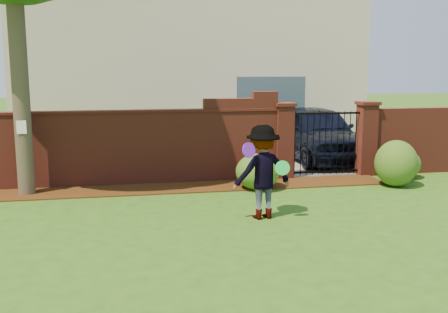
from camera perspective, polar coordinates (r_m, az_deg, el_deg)
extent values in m
cube|color=#2E5715|center=(9.10, -0.74, -8.12)|extent=(80.00, 80.00, 0.01)
cube|color=#351C09|center=(12.20, -7.96, -3.48)|extent=(11.10, 1.08, 0.03)
cube|color=maroon|center=(12.69, -13.63, 0.70)|extent=(8.70, 0.25, 1.70)
cube|color=maroon|center=(12.88, 1.77, 5.58)|extent=(1.80, 0.25, 0.30)
cube|color=maroon|center=(13.01, 4.38, 6.61)|extent=(0.60, 0.25, 0.16)
cube|color=maroon|center=(12.59, -13.79, 4.66)|extent=(8.70, 0.31, 0.06)
cube|color=maroon|center=(15.06, 21.83, 1.67)|extent=(4.00, 0.25, 1.70)
cube|color=maroon|center=(13.27, 6.39, 1.52)|extent=(0.42, 0.42, 1.80)
cube|color=maroon|center=(13.16, 6.47, 5.57)|extent=(0.50, 0.50, 0.08)
cube|color=maroon|center=(14.08, 14.98, 1.72)|extent=(0.42, 0.42, 1.80)
cube|color=maroon|center=(13.98, 15.15, 5.54)|extent=(0.50, 0.50, 0.08)
cylinder|color=black|center=(13.36, 7.58, 1.33)|extent=(0.02, 0.02, 1.60)
cylinder|color=black|center=(13.41, 8.24, 1.35)|extent=(0.02, 0.02, 1.60)
cylinder|color=black|center=(13.47, 8.89, 1.37)|extent=(0.02, 0.02, 1.60)
cylinder|color=black|center=(13.52, 9.53, 1.39)|extent=(0.02, 0.02, 1.60)
cylinder|color=black|center=(13.58, 10.17, 1.40)|extent=(0.02, 0.02, 1.60)
cylinder|color=black|center=(13.64, 10.81, 1.42)|extent=(0.02, 0.02, 1.60)
cylinder|color=black|center=(13.70, 11.43, 1.43)|extent=(0.02, 0.02, 1.60)
cylinder|color=black|center=(13.76, 12.06, 1.45)|extent=(0.02, 0.02, 1.60)
cylinder|color=black|center=(13.83, 12.68, 1.46)|extent=(0.02, 0.02, 1.60)
cylinder|color=black|center=(13.89, 13.29, 1.48)|extent=(0.02, 0.02, 1.60)
cylinder|color=black|center=(13.96, 13.89, 1.49)|extent=(0.02, 0.02, 1.60)
cube|color=black|center=(13.76, 10.71, -1.59)|extent=(1.78, 0.03, 0.05)
cube|color=black|center=(13.55, 10.91, 4.56)|extent=(1.78, 0.03, 0.05)
cube|color=slate|center=(17.50, 5.88, 0.56)|extent=(3.20, 8.00, 0.01)
cube|color=beige|center=(20.68, -4.01, 10.33)|extent=(12.00, 6.00, 6.00)
cube|color=#384C5B|center=(18.35, 5.00, 4.77)|extent=(2.40, 0.12, 2.40)
imported|color=black|center=(15.83, 10.20, 2.42)|extent=(2.04, 4.79, 1.62)
cylinder|color=#3F3526|center=(12.12, -21.30, 12.47)|extent=(0.36, 0.36, 7.00)
cube|color=white|center=(11.99, -20.86, 2.95)|extent=(0.20, 0.01, 0.28)
ellipsoid|color=#295519|center=(12.07, 3.62, -1.63)|extent=(1.00, 1.00, 0.82)
ellipsoid|color=#295519|center=(12.96, 17.94, -0.71)|extent=(0.99, 0.99, 1.08)
ellipsoid|color=#295519|center=(13.99, 18.70, -0.75)|extent=(0.81, 0.81, 0.72)
imported|color=gray|center=(9.71, 4.20, -1.71)|extent=(1.20, 0.81, 1.73)
cylinder|color=purple|center=(9.32, 2.67, 0.67)|extent=(0.28, 0.19, 0.27)
cylinder|color=#1BCF48|center=(9.55, 6.27, -1.22)|extent=(0.27, 0.13, 0.27)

